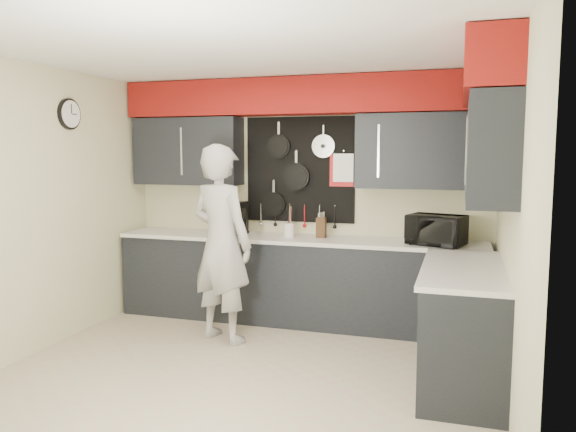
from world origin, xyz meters
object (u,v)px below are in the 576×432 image
(microwave, at_px, (436,230))
(coffee_maker, at_px, (237,217))
(knife_block, at_px, (321,228))
(utensil_crock, at_px, (289,230))
(person, at_px, (222,244))

(microwave, height_order, coffee_maker, coffee_maker)
(microwave, distance_m, coffee_maker, 2.13)
(knife_block, height_order, coffee_maker, coffee_maker)
(utensil_crock, relative_size, person, 0.08)
(microwave, height_order, utensil_crock, microwave)
(utensil_crock, bearing_deg, person, -120.31)
(microwave, bearing_deg, person, -143.48)
(microwave, relative_size, utensil_crock, 3.49)
(microwave, distance_m, utensil_crock, 1.51)
(knife_block, bearing_deg, person, -135.36)
(microwave, relative_size, coffee_maker, 1.46)
(microwave, distance_m, knife_block, 1.18)
(coffee_maker, bearing_deg, knife_block, 4.65)
(coffee_maker, height_order, person, person)
(knife_block, distance_m, coffee_maker, 0.95)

